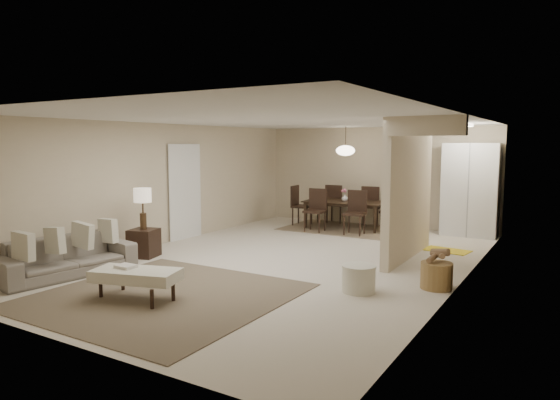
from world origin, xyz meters
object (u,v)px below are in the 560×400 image
Objects in this scene: dining_table at (345,215)px; wicker_basket at (436,276)px; sofa at (66,257)px; round_pouf at (359,279)px; side_table at (144,243)px; pantry_cabinet at (470,190)px; ottoman_bench at (136,276)px.

wicker_basket is at bearing -57.06° from dining_table.
sofa is 4.58m from round_pouf.
side_table is at bearing -117.15° from dining_table.
side_table reaches higher than round_pouf.
pantry_cabinet is 1.68× the size of ottoman_bench.
sofa is 4.06× the size of side_table.
pantry_cabinet is 7.18m from side_table.
ottoman_bench is at bearing -96.04° from dining_table.
dining_table is at bearing 68.19° from side_table.
pantry_cabinet is at bearing 84.65° from round_pouf.
round_pouf is 0.25× the size of dining_table.
sofa reaches higher than side_table.
round_pouf is at bearing -141.23° from wicker_basket.
ottoman_bench is at bearing -111.98° from pantry_cabinet.
pantry_cabinet reaches higher than dining_table.
wicker_basket is at bearing 7.70° from side_table.
sofa is at bearing -159.94° from round_pouf.
round_pouf is 5.36m from dining_table.
pantry_cabinet reaches higher than round_pouf.
side_table is at bearing -172.30° from wicker_basket.
ottoman_bench is 6.69m from dining_table.
dining_table is (1.92, 4.79, 0.08)m from side_table.
side_table is at bearing 6.91° from sofa.
dining_table reaches higher than round_pouf.
side_table reaches higher than ottoman_bench.
side_table is 5.20m from wicker_basket.
side_table is 1.06× the size of round_pouf.
sofa is 1.67× the size of ottoman_bench.
ottoman_bench is 2.78× the size of wicker_basket.
pantry_cabinet is 1.00× the size of sofa.
ottoman_bench reaches higher than round_pouf.
wicker_basket is 0.23× the size of dining_table.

